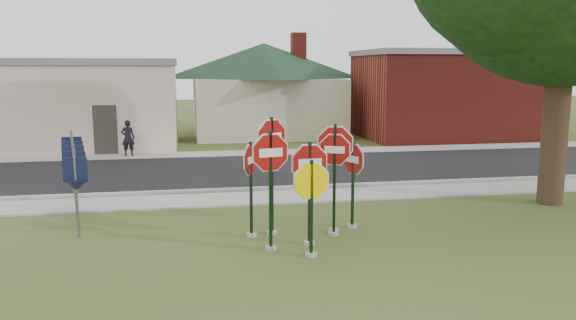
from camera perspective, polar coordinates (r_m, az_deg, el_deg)
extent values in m
plane|color=#324A1B|center=(11.31, 3.39, -10.16)|extent=(120.00, 120.00, 0.00)
cube|color=gray|center=(16.49, -1.18, -3.81)|extent=(60.00, 1.60, 0.06)
cube|color=black|center=(20.85, -3.18, -1.08)|extent=(60.00, 7.00, 0.04)
cube|color=gray|center=(25.06, -4.43, 0.68)|extent=(60.00, 1.60, 0.06)
cube|color=gray|center=(17.44, -1.71, -2.95)|extent=(60.00, 0.20, 0.14)
cylinder|color=gray|center=(12.26, 2.17, -8.39)|extent=(0.24, 0.24, 0.08)
cube|color=black|center=(11.98, 2.20, -3.46)|extent=(0.07, 0.06, 2.24)
cylinder|color=white|center=(11.85, 2.22, -0.29)|extent=(1.12, 0.15, 1.12)
cylinder|color=maroon|center=(11.85, 2.22, -0.29)|extent=(1.03, 0.15, 1.04)
cube|color=white|center=(11.85, 2.22, -0.29)|extent=(0.51, 0.07, 0.18)
cylinder|color=gray|center=(11.53, 2.35, -9.57)|extent=(0.24, 0.24, 0.08)
cube|color=black|center=(11.26, 2.38, -4.98)|extent=(0.07, 0.06, 1.98)
cylinder|color=white|center=(11.13, 2.40, -2.15)|extent=(1.05, 0.14, 1.05)
cylinder|color=#F8D500|center=(11.13, 2.40, -2.15)|extent=(0.97, 0.14, 0.98)
cylinder|color=gray|center=(11.90, -1.75, -8.95)|extent=(0.24, 0.24, 0.08)
cube|color=black|center=(11.58, -1.78, -3.23)|extent=(0.07, 0.06, 2.51)
cylinder|color=white|center=(11.43, -1.80, 0.76)|extent=(1.08, 0.27, 1.10)
cylinder|color=maroon|center=(11.43, -1.80, 0.76)|extent=(1.00, 0.26, 1.02)
cube|color=white|center=(11.43, -1.80, 0.76)|extent=(0.50, 0.13, 0.18)
cylinder|color=gray|center=(12.97, 4.66, -7.42)|extent=(0.24, 0.24, 0.08)
cube|color=black|center=(12.69, 4.73, -2.45)|extent=(0.08, 0.07, 2.38)
cylinder|color=white|center=(12.56, 4.78, 1.06)|extent=(0.90, 0.45, 0.99)
cylinder|color=maroon|center=(12.56, 4.78, 1.06)|extent=(0.84, 0.42, 0.92)
cube|color=white|center=(12.56, 4.78, 1.06)|extent=(0.42, 0.21, 0.16)
cylinder|color=gray|center=(13.20, 4.69, -7.13)|extent=(0.24, 0.24, 0.08)
cube|color=black|center=(12.91, 4.76, -1.91)|extent=(0.07, 0.06, 2.53)
cylinder|color=white|center=(12.78, 4.81, 1.62)|extent=(1.14, 0.27, 1.16)
cylinder|color=maroon|center=(12.78, 4.81, 1.62)|extent=(1.05, 0.25, 1.07)
cube|color=white|center=(12.78, 4.81, 1.62)|extent=(0.52, 0.13, 0.19)
cylinder|color=gray|center=(13.02, -1.63, -7.34)|extent=(0.24, 0.24, 0.08)
cube|color=black|center=(12.71, -1.65, -1.67)|extent=(0.08, 0.07, 2.70)
cylinder|color=white|center=(12.57, -1.67, 2.34)|extent=(0.97, 0.62, 1.14)
cylinder|color=maroon|center=(12.57, -1.67, 2.34)|extent=(0.90, 0.58, 1.05)
cube|color=white|center=(12.57, -1.67, 2.34)|extent=(0.45, 0.29, 0.18)
cylinder|color=gray|center=(13.58, 6.52, -6.69)|extent=(0.24, 0.24, 0.08)
cube|color=black|center=(13.34, 6.60, -2.56)|extent=(0.07, 0.07, 2.08)
cylinder|color=white|center=(13.23, 6.65, 0.10)|extent=(0.37, 0.97, 1.02)
cylinder|color=maroon|center=(13.23, 6.65, 0.10)|extent=(0.35, 0.90, 0.95)
cube|color=white|center=(13.23, 6.65, 0.10)|extent=(0.17, 0.45, 0.16)
cylinder|color=gray|center=(12.83, -3.72, -7.60)|extent=(0.24, 0.24, 0.08)
cube|color=black|center=(12.57, -3.77, -3.04)|extent=(0.07, 0.08, 2.17)
cylinder|color=white|center=(12.44, -3.80, 0.04)|extent=(0.50, 0.87, 0.99)
cylinder|color=maroon|center=(12.44, -3.80, 0.04)|extent=(0.47, 0.81, 0.92)
cube|color=white|center=(12.44, -3.80, 0.04)|extent=(0.23, 0.40, 0.16)
cube|color=#59595E|center=(13.36, -20.68, -3.25)|extent=(0.05, 0.05, 2.00)
cube|color=black|center=(13.26, -20.82, -0.93)|extent=(0.55, 0.13, 0.55)
cone|color=black|center=(13.32, -20.73, -2.41)|extent=(0.65, 0.65, 0.25)
cube|color=#59595E|center=(14.36, -20.78, -2.42)|extent=(0.05, 0.05, 2.00)
cube|color=black|center=(14.27, -20.90, -0.25)|extent=(0.55, 0.09, 0.55)
cone|color=black|center=(14.33, -20.82, -1.63)|extent=(0.62, 0.62, 0.25)
cube|color=#59595E|center=(15.37, -20.86, -1.69)|extent=(0.05, 0.05, 2.00)
cube|color=black|center=(15.28, -20.98, 0.33)|extent=(0.55, 0.05, 0.55)
cone|color=black|center=(15.33, -20.90, -0.96)|extent=(0.58, 0.58, 0.25)
cube|color=#59595E|center=(16.37, -20.93, -1.05)|extent=(0.05, 0.05, 2.00)
cube|color=black|center=(16.29, -21.04, 0.85)|extent=(0.55, 0.05, 0.55)
cone|color=black|center=(16.34, -20.97, -0.36)|extent=(0.58, 0.58, 0.25)
cube|color=#59595E|center=(17.38, -20.99, -0.49)|extent=(0.05, 0.05, 2.00)
cube|color=black|center=(17.30, -21.10, 1.31)|extent=(0.55, 0.09, 0.55)
cone|color=black|center=(17.35, -21.03, 0.16)|extent=(0.62, 0.62, 0.25)
cube|color=silver|center=(29.12, -23.27, 5.06)|extent=(12.00, 6.00, 4.00)
cube|color=slate|center=(29.07, -23.53, 9.08)|extent=(12.20, 6.20, 0.30)
cube|color=#332D28|center=(25.74, -18.06, 2.88)|extent=(1.00, 0.10, 2.20)
cube|color=beige|center=(32.74, -2.40, 5.48)|extent=(8.00, 8.00, 3.20)
pyramid|color=black|center=(32.70, -2.45, 11.79)|extent=(11.60, 11.60, 2.00)
cube|color=maroon|center=(33.04, 1.06, 11.42)|extent=(0.80, 0.80, 1.60)
cube|color=maroon|center=(32.36, 16.43, 6.22)|extent=(10.00, 6.00, 4.50)
cube|color=slate|center=(32.34, 16.63, 10.38)|extent=(10.20, 6.20, 0.30)
cube|color=white|center=(28.82, 15.54, 6.63)|extent=(2.00, 0.08, 0.90)
cylinder|color=#312215|center=(17.16, 25.66, 5.20)|extent=(0.70, 0.70, 5.63)
cylinder|color=#312215|center=(43.92, 23.74, 6.20)|extent=(0.50, 0.50, 4.00)
sphere|color=black|center=(43.92, 24.05, 10.88)|extent=(5.60, 5.60, 5.60)
imported|color=black|center=(24.90, -15.95, 2.16)|extent=(0.60, 0.42, 1.55)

